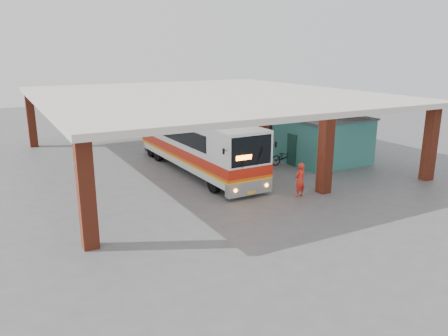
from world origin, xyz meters
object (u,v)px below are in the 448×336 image
coach_bus (197,143)px  motorcycle (285,157)px  red_chair (252,146)px  pedestrian (300,180)px

coach_bus → motorcycle: size_ratio=6.08×
motorcycle → coach_bus: bearing=80.5°
red_chair → coach_bus: bearing=-129.4°
motorcycle → pedestrian: 6.67m
coach_bus → red_chair: 6.81m
coach_bus → red_chair: (5.94, 3.00, -1.43)m
motorcycle → pedestrian: pedestrian is taller
motorcycle → pedestrian: size_ratio=1.16×
motorcycle → pedestrian: bearing=153.9°
pedestrian → coach_bus: bearing=-80.2°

